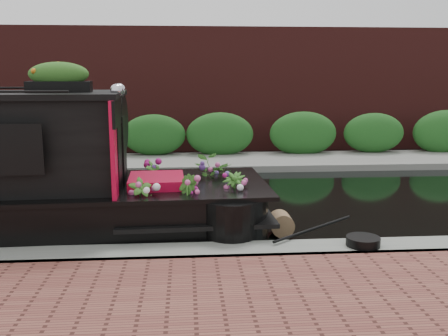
{
  "coord_description": "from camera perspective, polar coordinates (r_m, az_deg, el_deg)",
  "views": [
    {
      "loc": [
        1.04,
        -9.56,
        2.54
      ],
      "look_at": [
        1.73,
        -0.6,
        0.82
      ],
      "focal_mm": 40.0,
      "sensor_mm": 36.0,
      "label": 1
    }
  ],
  "objects": [
    {
      "name": "ground",
      "position": [
        9.95,
        -10.26,
        -4.16
      ],
      "size": [
        80.0,
        80.0,
        0.0
      ],
      "primitive_type": "plane",
      "color": "black",
      "rests_on": "ground"
    },
    {
      "name": "near_bank_coping",
      "position": [
        6.84,
        -13.07,
        -11.29
      ],
      "size": [
        40.0,
        0.6,
        0.5
      ],
      "primitive_type": "cube",
      "color": "gray",
      "rests_on": "ground"
    },
    {
      "name": "far_bank_path",
      "position": [
        14.03,
        -8.55,
        0.26
      ],
      "size": [
        40.0,
        2.4,
        0.34
      ],
      "primitive_type": "cube",
      "color": "gray",
      "rests_on": "ground"
    },
    {
      "name": "far_hedge",
      "position": [
        14.91,
        -8.3,
        0.89
      ],
      "size": [
        40.0,
        1.1,
        2.8
      ],
      "primitive_type": "cube",
      "color": "#20561D",
      "rests_on": "ground"
    },
    {
      "name": "far_brick_wall",
      "position": [
        16.98,
        -7.83,
        2.1
      ],
      "size": [
        40.0,
        1.0,
        8.0
      ],
      "primitive_type": "cube",
      "color": "#4C1B19",
      "rests_on": "ground"
    },
    {
      "name": "rope_fender",
      "position": [
        8.02,
        6.54,
        -6.34
      ],
      "size": [
        0.37,
        0.38,
        0.37
      ],
      "primitive_type": "cylinder",
      "rotation": [
        1.57,
        0.0,
        0.0
      ],
      "color": "olive",
      "rests_on": "ground"
    },
    {
      "name": "coiled_mooring_rope",
      "position": [
        7.04,
        15.61,
        -8.06
      ],
      "size": [
        0.46,
        0.46,
        0.12
      ],
      "primitive_type": "cylinder",
      "color": "black",
      "rests_on": "near_bank_coping"
    }
  ]
}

